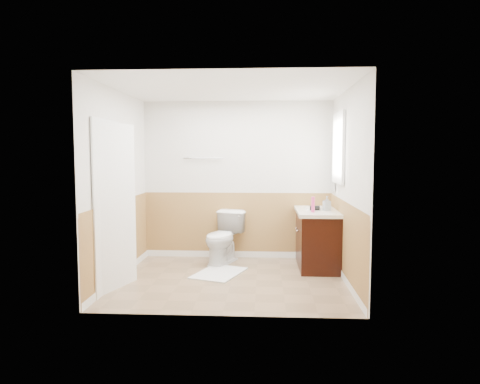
# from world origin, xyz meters

# --- Properties ---
(floor) EXTENTS (3.00, 3.00, 0.00)m
(floor) POSITION_xyz_m (0.00, 0.00, 0.00)
(floor) COLOR #8C7051
(floor) RESTS_ON ground
(ceiling) EXTENTS (3.00, 3.00, 0.00)m
(ceiling) POSITION_xyz_m (0.00, 0.00, 2.50)
(ceiling) COLOR white
(ceiling) RESTS_ON floor
(wall_back) EXTENTS (3.00, 0.00, 3.00)m
(wall_back) POSITION_xyz_m (0.00, 1.30, 1.25)
(wall_back) COLOR silver
(wall_back) RESTS_ON floor
(wall_front) EXTENTS (3.00, 0.00, 3.00)m
(wall_front) POSITION_xyz_m (0.00, -1.30, 1.25)
(wall_front) COLOR silver
(wall_front) RESTS_ON floor
(wall_left) EXTENTS (0.00, 3.00, 3.00)m
(wall_left) POSITION_xyz_m (-1.50, 0.00, 1.25)
(wall_left) COLOR silver
(wall_left) RESTS_ON floor
(wall_right) EXTENTS (0.00, 3.00, 3.00)m
(wall_right) POSITION_xyz_m (1.50, 0.00, 1.25)
(wall_right) COLOR silver
(wall_right) RESTS_ON floor
(wainscot_back) EXTENTS (3.00, 0.00, 3.00)m
(wainscot_back) POSITION_xyz_m (0.00, 1.29, 0.50)
(wainscot_back) COLOR #AA7F44
(wainscot_back) RESTS_ON floor
(wainscot_front) EXTENTS (3.00, 0.00, 3.00)m
(wainscot_front) POSITION_xyz_m (0.00, -1.29, 0.50)
(wainscot_front) COLOR #AA7F44
(wainscot_front) RESTS_ON floor
(wainscot_left) EXTENTS (0.00, 2.60, 2.60)m
(wainscot_left) POSITION_xyz_m (-1.49, 0.00, 0.50)
(wainscot_left) COLOR #AA7F44
(wainscot_left) RESTS_ON floor
(wainscot_right) EXTENTS (0.00, 2.60, 2.60)m
(wainscot_right) POSITION_xyz_m (1.49, 0.00, 0.50)
(wainscot_right) COLOR #AA7F44
(wainscot_right) RESTS_ON floor
(toilet) EXTENTS (0.68, 0.88, 0.79)m
(toilet) POSITION_xyz_m (-0.19, 0.89, 0.39)
(toilet) COLOR white
(toilet) RESTS_ON floor
(bath_mat) EXTENTS (0.79, 0.94, 0.02)m
(bath_mat) POSITION_xyz_m (-0.19, 0.28, 0.01)
(bath_mat) COLOR white
(bath_mat) RESTS_ON floor
(vanity_cabinet) EXTENTS (0.55, 1.10, 0.80)m
(vanity_cabinet) POSITION_xyz_m (1.21, 0.76, 0.40)
(vanity_cabinet) COLOR black
(vanity_cabinet) RESTS_ON floor
(vanity_knob_left) EXTENTS (0.03, 0.03, 0.03)m
(vanity_knob_left) POSITION_xyz_m (0.91, 0.66, 0.55)
(vanity_knob_left) COLOR silver
(vanity_knob_left) RESTS_ON vanity_cabinet
(vanity_knob_right) EXTENTS (0.03, 0.03, 0.03)m
(vanity_knob_right) POSITION_xyz_m (0.91, 0.86, 0.55)
(vanity_knob_right) COLOR #B7B6BD
(vanity_knob_right) RESTS_ON vanity_cabinet
(countertop) EXTENTS (0.60, 1.15, 0.05)m
(countertop) POSITION_xyz_m (1.20, 0.76, 0.83)
(countertop) COLOR silver
(countertop) RESTS_ON vanity_cabinet
(sink_basin) EXTENTS (0.36, 0.36, 0.02)m
(sink_basin) POSITION_xyz_m (1.21, 0.91, 0.86)
(sink_basin) COLOR white
(sink_basin) RESTS_ON countertop
(faucet) EXTENTS (0.02, 0.02, 0.14)m
(faucet) POSITION_xyz_m (1.39, 0.91, 0.92)
(faucet) COLOR silver
(faucet) RESTS_ON countertop
(lotion_bottle) EXTENTS (0.05, 0.05, 0.22)m
(lotion_bottle) POSITION_xyz_m (1.11, 0.46, 0.96)
(lotion_bottle) COLOR #D03579
(lotion_bottle) RESTS_ON countertop
(soap_dispenser) EXTENTS (0.11, 0.12, 0.21)m
(soap_dispenser) POSITION_xyz_m (1.33, 0.66, 0.96)
(soap_dispenser) COLOR gray
(soap_dispenser) RESTS_ON countertop
(hair_dryer_body) EXTENTS (0.14, 0.07, 0.07)m
(hair_dryer_body) POSITION_xyz_m (1.16, 0.68, 0.89)
(hair_dryer_body) COLOR black
(hair_dryer_body) RESTS_ON countertop
(hair_dryer_handle) EXTENTS (0.03, 0.03, 0.07)m
(hair_dryer_handle) POSITION_xyz_m (1.13, 0.69, 0.86)
(hair_dryer_handle) COLOR black
(hair_dryer_handle) RESTS_ON countertop
(mirror_panel) EXTENTS (0.02, 0.35, 0.90)m
(mirror_panel) POSITION_xyz_m (1.48, 1.10, 1.55)
(mirror_panel) COLOR silver
(mirror_panel) RESTS_ON wall_right
(window_frame) EXTENTS (0.04, 0.80, 1.00)m
(window_frame) POSITION_xyz_m (1.47, 0.59, 1.75)
(window_frame) COLOR white
(window_frame) RESTS_ON wall_right
(window_glass) EXTENTS (0.01, 0.70, 0.90)m
(window_glass) POSITION_xyz_m (1.49, 0.59, 1.75)
(window_glass) COLOR white
(window_glass) RESTS_ON wall_right
(door) EXTENTS (0.29, 0.78, 2.04)m
(door) POSITION_xyz_m (-1.40, -0.45, 1.02)
(door) COLOR white
(door) RESTS_ON wall_left
(door_frame) EXTENTS (0.02, 0.92, 2.10)m
(door_frame) POSITION_xyz_m (-1.48, -0.45, 1.03)
(door_frame) COLOR white
(door_frame) RESTS_ON wall_left
(door_knob) EXTENTS (0.06, 0.06, 0.06)m
(door_knob) POSITION_xyz_m (-1.34, -0.12, 0.95)
(door_knob) COLOR silver
(door_knob) RESTS_ON door
(towel_bar) EXTENTS (0.62, 0.02, 0.02)m
(towel_bar) POSITION_xyz_m (-0.55, 1.25, 1.60)
(towel_bar) COLOR silver
(towel_bar) RESTS_ON wall_back
(tp_holder_bar) EXTENTS (0.14, 0.02, 0.02)m
(tp_holder_bar) POSITION_xyz_m (-0.10, 1.23, 0.70)
(tp_holder_bar) COLOR silver
(tp_holder_bar) RESTS_ON wall_back
(tp_roll) EXTENTS (0.10, 0.11, 0.11)m
(tp_roll) POSITION_xyz_m (-0.10, 1.23, 0.70)
(tp_roll) COLOR white
(tp_roll) RESTS_ON tp_holder_bar
(tp_sheet) EXTENTS (0.10, 0.01, 0.16)m
(tp_sheet) POSITION_xyz_m (-0.10, 1.23, 0.59)
(tp_sheet) COLOR white
(tp_sheet) RESTS_ON tp_roll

